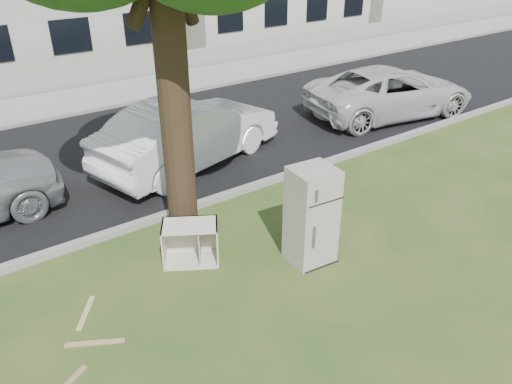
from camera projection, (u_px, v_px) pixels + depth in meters
ground at (257, 270)px, 8.43m from camera, size 120.00×120.00×0.00m
road at (120, 153)px, 12.73m from camera, size 120.00×7.00×0.01m
kerb_near at (187, 211)px, 10.19m from camera, size 120.00×0.18×0.12m
kerb_far at (75, 115)px, 15.28m from camera, size 120.00×0.18×0.12m
sidewalk at (61, 103)px, 16.31m from camera, size 120.00×2.80×0.01m
low_wall at (46, 82)px, 17.30m from camera, size 120.00×0.15×0.70m
fridge at (311, 216)px, 8.33m from camera, size 0.77×0.73×1.73m
cabinet at (191, 243)px, 8.52m from camera, size 1.10×0.98×0.73m
plank_b at (95, 343)px, 6.96m from camera, size 0.75×0.47×0.02m
plank_c at (86, 313)px, 7.50m from camera, size 0.49×0.67×0.02m
car_center at (189, 133)px, 11.85m from camera, size 5.10×2.91×1.59m
car_right at (390, 92)px, 14.99m from camera, size 5.57×3.34×1.45m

